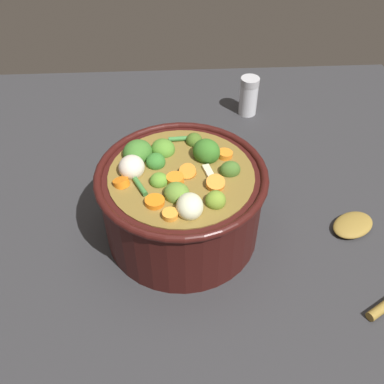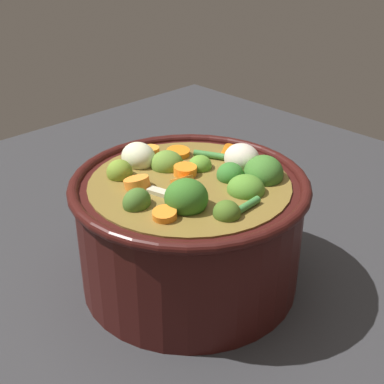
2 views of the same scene
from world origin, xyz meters
The scene contains 4 objects.
ground_plane centered at (0.00, 0.00, 0.00)m, with size 1.10×1.10×0.00m, color #2D2D30.
cooking_pot centered at (0.00, 0.00, 0.07)m, with size 0.26×0.26×0.16m.
wooden_spoon centered at (-0.31, 0.06, 0.01)m, with size 0.21×0.22×0.02m.
salt_shaker centered at (-0.16, -0.34, 0.04)m, with size 0.04×0.04×0.09m.
Camera 1 is at (0.01, 0.48, 0.55)m, focal length 40.62 mm.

